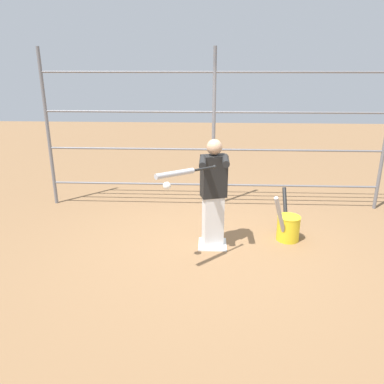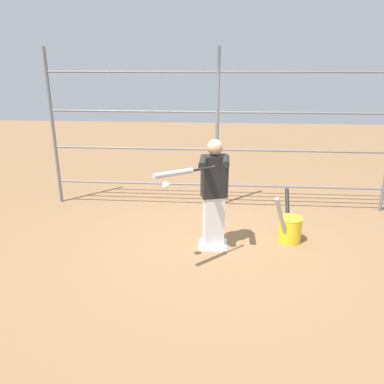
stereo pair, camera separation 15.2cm
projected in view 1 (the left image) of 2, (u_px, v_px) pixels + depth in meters
ground_plane at (212, 245)px, 5.41m from camera, size 24.00×24.00×0.00m
home_plate at (212, 244)px, 5.41m from camera, size 0.40×0.40×0.02m
fence_backstop at (214, 131)px, 6.48m from camera, size 5.93×0.06×2.76m
batter at (214, 191)px, 5.13m from camera, size 0.38×0.60×1.55m
baseball_bat_swinging at (180, 173)px, 4.25m from camera, size 0.69×0.67×0.10m
softball_in_flight at (167, 186)px, 4.49m from camera, size 0.10×0.10×0.10m
bat_bucket at (288, 226)px, 5.52m from camera, size 0.48×0.92×0.79m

